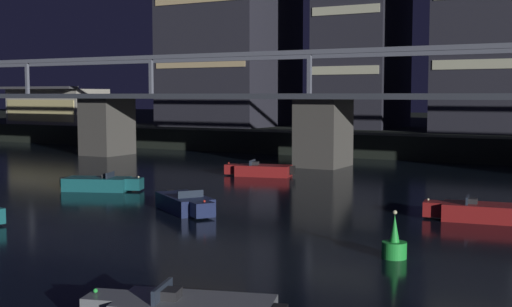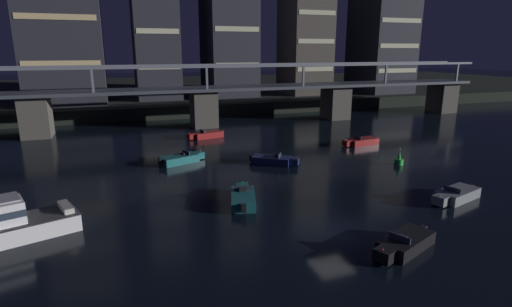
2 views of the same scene
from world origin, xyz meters
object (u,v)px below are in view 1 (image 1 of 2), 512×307
at_px(speedboat_near_right, 481,212).
at_px(speedboat_mid_left, 100,184).
at_px(speedboat_near_center, 186,204).
at_px(channel_buoy, 394,245).
at_px(waterfront_pavilion, 57,106).
at_px(speedboat_mid_right, 261,170).
at_px(river_bridge, 323,116).

distance_m(speedboat_near_right, speedboat_mid_left, 22.54).
xyz_separation_m(speedboat_near_center, channel_buoy, (12.15, -4.47, 0.06)).
bearing_deg(waterfront_pavilion, speedboat_mid_right, -26.72).
xyz_separation_m(river_bridge, speedboat_near_right, (15.88, -18.70, -3.72)).
relative_size(waterfront_pavilion, speedboat_mid_right, 2.38).
bearing_deg(speedboat_mid_right, speedboat_near_right, -31.16).
height_order(speedboat_near_center, speedboat_mid_right, same).
distance_m(waterfront_pavilion, speedboat_near_center, 56.26).
distance_m(river_bridge, speedboat_mid_right, 9.14).
bearing_deg(river_bridge, speedboat_mid_left, -108.81).
height_order(river_bridge, speedboat_near_center, river_bridge).
bearing_deg(river_bridge, speedboat_near_center, -84.37).
bearing_deg(waterfront_pavilion, speedboat_near_right, -28.10).
bearing_deg(speedboat_mid_left, speedboat_near_center, -22.66).
relative_size(river_bridge, speedboat_mid_right, 18.81).
bearing_deg(channel_buoy, speedboat_near_right, 80.94).
bearing_deg(speedboat_mid_right, river_bridge, 80.04).
bearing_deg(speedboat_near_center, speedboat_near_right, 18.50).
bearing_deg(speedboat_near_right, channel_buoy, -99.06).
relative_size(waterfront_pavilion, speedboat_near_center, 2.61).
height_order(speedboat_near_right, speedboat_mid_right, same).
distance_m(speedboat_mid_right, channel_buoy, 25.14).
relative_size(waterfront_pavilion, channel_buoy, 7.05).
bearing_deg(speedboat_mid_right, speedboat_near_center, -76.03).
relative_size(speedboat_near_right, channel_buoy, 2.97).
relative_size(river_bridge, speedboat_mid_left, 19.27).
distance_m(waterfront_pavilion, channel_buoy, 68.63).
height_order(speedboat_mid_left, channel_buoy, channel_buoy).
relative_size(river_bridge, waterfront_pavilion, 7.90).
height_order(waterfront_pavilion, speedboat_mid_left, waterfront_pavilion).
bearing_deg(speedboat_near_right, speedboat_near_center, -161.50).
bearing_deg(speedboat_mid_left, waterfront_pavilion, 137.91).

